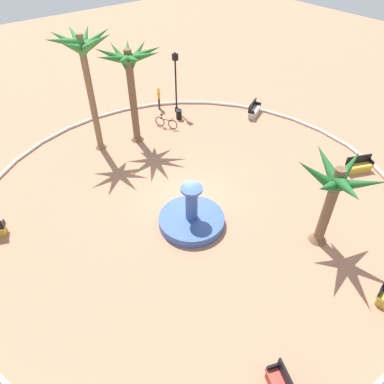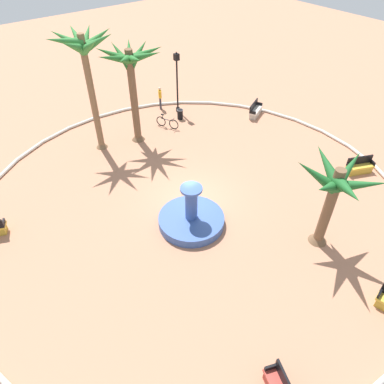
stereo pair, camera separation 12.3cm
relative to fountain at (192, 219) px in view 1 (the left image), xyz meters
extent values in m
plane|color=tan|center=(-1.13, -1.38, -0.32)|extent=(80.00, 80.00, 0.00)
torus|color=silver|center=(-1.13, -1.38, -0.22)|extent=(22.76, 22.76, 0.20)
cylinder|color=#38569E|center=(0.00, 0.00, -0.10)|extent=(3.25, 3.25, 0.45)
cylinder|color=teal|center=(0.00, 0.00, -0.14)|extent=(2.86, 2.86, 0.34)
cylinder|color=#38569E|center=(0.00, 0.00, 1.00)|extent=(0.58, 0.58, 1.74)
cylinder|color=#3D5FAD|center=(0.00, 0.00, 1.93)|extent=(1.04, 1.04, 0.12)
cylinder|color=brown|center=(-4.02, 4.55, 1.77)|extent=(0.46, 0.46, 4.19)
cone|color=brown|center=(-4.02, 4.55, -0.07)|extent=(0.87, 0.87, 0.50)
cone|color=#1E6028|center=(-3.14, 4.66, 3.43)|extent=(2.06, 0.80, 1.36)
cone|color=#1E6028|center=(-3.46, 5.31, 3.59)|extent=(1.66, 1.97, 1.09)
cone|color=#1E6028|center=(-4.38, 5.36, 3.43)|extent=(1.34, 2.06, 1.36)
cone|color=#1E6028|center=(-4.88, 4.43, 3.40)|extent=(2.05, 0.84, 1.41)
cone|color=#1E6028|center=(-4.38, 3.72, 3.50)|extent=(1.32, 2.08, 1.24)
cone|color=#1E6028|center=(-3.55, 3.84, 3.38)|extent=(1.56, 1.96, 1.46)
cylinder|color=brown|center=(-2.00, -8.34, 2.62)|extent=(0.45, 0.45, 5.89)
cone|color=brown|center=(-2.00, -8.34, -0.07)|extent=(0.86, 0.86, 0.50)
cone|color=#28702D|center=(-1.05, -8.30, 5.27)|extent=(2.09, 0.65, 1.12)
cone|color=#28702D|center=(-1.35, -7.64, 5.29)|extent=(1.82, 1.89, 1.08)
cone|color=#28702D|center=(-1.81, -7.40, 5.28)|extent=(0.96, 2.14, 1.10)
cone|color=#28702D|center=(-2.58, -7.58, 5.27)|extent=(1.69, 1.99, 1.11)
cone|color=#28702D|center=(-2.87, -7.94, 5.28)|extent=(2.11, 1.37, 1.09)
cone|color=#28702D|center=(-2.81, -8.68, 5.08)|extent=(2.07, 1.29, 1.45)
cone|color=#28702D|center=(-2.46, -9.11, 5.13)|extent=(1.52, 2.04, 1.37)
cone|color=#28702D|center=(-1.92, -9.19, 5.06)|extent=(0.74, 2.04, 1.49)
cone|color=#28702D|center=(-1.31, -8.98, 5.24)|extent=(1.89, 1.82, 1.17)
cylinder|color=brown|center=(0.33, -8.99, 3.17)|extent=(0.39, 0.39, 6.99)
cone|color=brown|center=(0.33, -8.99, -0.07)|extent=(0.73, 0.73, 0.50)
cone|color=#337F38|center=(1.22, -9.08, 6.43)|extent=(1.98, 0.76, 1.02)
cone|color=#337F38|center=(1.00, -8.49, 6.27)|extent=(1.87, 1.59, 1.31)
cone|color=#337F38|center=(0.27, -8.18, 6.23)|extent=(0.70, 1.93, 1.37)
cone|color=#337F38|center=(-0.31, -8.46, 6.26)|extent=(1.83, 1.64, 1.32)
cone|color=#337F38|center=(-0.50, -8.94, 6.28)|extent=(1.94, 0.66, 1.28)
cone|color=#337F38|center=(-0.21, -9.58, 6.23)|extent=(1.69, 1.77, 1.38)
cone|color=#337F38|center=(0.24, -9.85, 6.35)|extent=(0.76, 1.98, 1.17)
cone|color=#337F38|center=(0.86, -9.66, 6.33)|extent=(1.62, 1.86, 1.21)
cube|color=black|center=(2.36, 7.36, 0.27)|extent=(0.45, 0.24, 0.24)
cube|color=beige|center=(-10.50, -5.89, 0.13)|extent=(1.66, 1.14, 0.12)
cube|color=black|center=(-10.41, -6.08, 0.43)|extent=(1.48, 0.77, 0.50)
cube|color=#B6ADA0|center=(-10.50, -5.89, -0.13)|extent=(1.53, 1.05, 0.39)
cube|color=black|center=(-11.17, -6.22, 0.27)|extent=(0.27, 0.44, 0.24)
cube|color=black|center=(-9.82, -5.56, 0.27)|extent=(0.27, 0.44, 0.24)
cube|color=black|center=(7.39, -5.05, 0.27)|extent=(0.25, 0.44, 0.24)
cube|color=gold|center=(-10.29, 2.70, 0.13)|extent=(1.67, 1.11, 0.12)
cube|color=black|center=(-10.37, 2.51, 0.43)|extent=(1.49, 0.72, 0.50)
cube|color=gold|center=(-10.29, 2.70, -0.13)|extent=(1.53, 1.02, 0.39)
cube|color=black|center=(-10.97, 3.01, 0.27)|extent=(0.26, 0.44, 0.24)
cube|color=black|center=(-9.60, 2.40, 0.27)|extent=(0.26, 0.44, 0.24)
cube|color=black|center=(-3.15, 8.03, 0.27)|extent=(0.46, 0.17, 0.24)
cylinder|color=black|center=(-6.40, -9.92, 1.59)|extent=(0.12, 0.12, 3.83)
cylinder|color=black|center=(-6.40, -9.92, -0.17)|extent=(0.28, 0.28, 0.30)
cube|color=black|center=(-6.40, -9.92, 3.72)|extent=(0.32, 0.32, 0.44)
sphere|color=#F2EDCC|center=(-6.40, -9.92, 3.72)|extent=(0.22, 0.22, 0.22)
cone|color=black|center=(-6.40, -9.92, 4.00)|extent=(0.20, 0.20, 0.18)
cylinder|color=black|center=(-5.86, -8.89, 0.03)|extent=(0.40, 0.40, 0.70)
torus|color=#4C4C51|center=(-5.86, -8.89, 0.38)|extent=(0.46, 0.46, 0.06)
torus|color=black|center=(-4.66, -8.01, 0.04)|extent=(0.38, 0.67, 0.72)
torus|color=black|center=(-4.21, -8.90, 0.04)|extent=(0.38, 0.67, 0.72)
cylinder|color=black|center=(-4.44, -8.45, 0.27)|extent=(0.47, 0.87, 0.05)
cylinder|color=black|center=(-4.28, -8.76, 0.42)|extent=(0.04, 0.04, 0.30)
cube|color=black|center=(-4.28, -8.76, 0.59)|extent=(0.18, 0.22, 0.06)
cylinder|color=black|center=(-4.64, -8.05, 0.40)|extent=(0.41, 0.22, 0.03)
cylinder|color=#33333D|center=(-5.66, -11.14, 0.14)|extent=(0.14, 0.14, 0.92)
cylinder|color=#33333D|center=(-5.58, -10.98, 0.14)|extent=(0.14, 0.14, 0.92)
cube|color=yellow|center=(-5.62, -11.06, 0.87)|extent=(0.33, 0.39, 0.56)
sphere|color=beige|center=(-5.62, -11.06, 1.27)|extent=(0.22, 0.22, 0.22)
cylinder|color=yellow|center=(-5.72, -11.26, 0.87)|extent=(0.09, 0.09, 0.53)
cylinder|color=yellow|center=(-5.52, -10.87, 0.87)|extent=(0.09, 0.09, 0.53)
camera|label=1|loc=(7.71, 9.78, 12.35)|focal=33.29mm
camera|label=2|loc=(7.61, 9.86, 12.35)|focal=33.29mm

